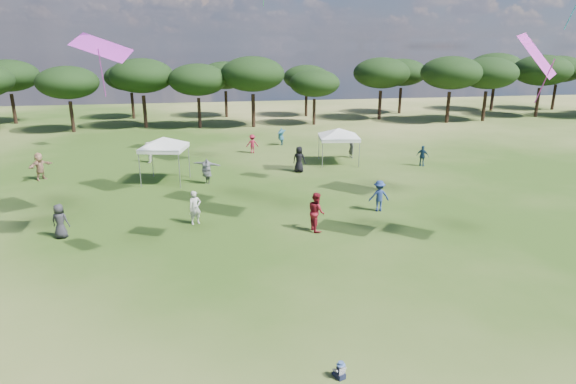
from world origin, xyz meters
name	(u,v)px	position (x,y,z in m)	size (l,w,h in m)	color
tree_line	(242,75)	(2.39, 47.41, 5.42)	(108.78, 17.63, 7.77)	black
tent_left	(163,139)	(-5.04, 22.72, 2.86)	(5.29, 5.29, 3.29)	gray
tent_right	(339,130)	(7.56, 25.89, 2.53)	(5.75, 5.75, 2.96)	gray
toddler	(340,371)	(0.55, 1.85, 0.22)	(0.38, 0.41, 0.50)	black
festival_crowd	(234,166)	(-0.56, 22.83, 0.85)	(27.87, 22.48, 1.90)	black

